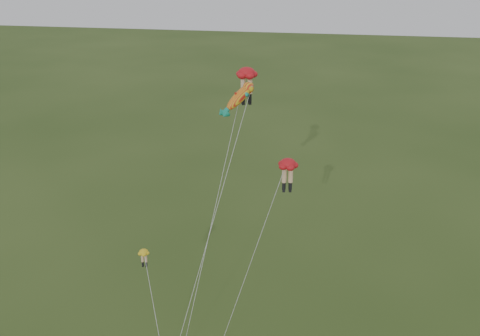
# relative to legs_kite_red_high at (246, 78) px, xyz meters

# --- Properties ---
(legs_kite_red_high) EXTENTS (4.62, 11.11, 20.26)m
(legs_kite_red_high) POSITION_rel_legs_kite_red_high_xyz_m (0.00, 0.00, 0.00)
(legs_kite_red_high) COLOR red
(legs_kite_red_high) RESTS_ON ground
(legs_kite_red_mid) EXTENTS (5.54, 5.70, 14.95)m
(legs_kite_red_mid) POSITION_rel_legs_kite_red_high_xyz_m (3.70, -4.88, -5.23)
(legs_kite_red_mid) COLOR red
(legs_kite_red_mid) RESTS_ON ground
(legs_kite_yellow) EXTENTS (3.06, 4.82, 7.35)m
(legs_kite_yellow) POSITION_rel_legs_kite_red_high_xyz_m (-6.82, -6.62, -12.76)
(legs_kite_yellow) COLOR gold
(legs_kite_yellow) RESTS_ON ground
(fish_kite) EXTENTS (5.20, 10.58, 19.87)m
(fish_kite) POSITION_rel_legs_kite_red_high_xyz_m (-0.08, -2.60, -0.85)
(fish_kite) COLOR gold
(fish_kite) RESTS_ON ground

